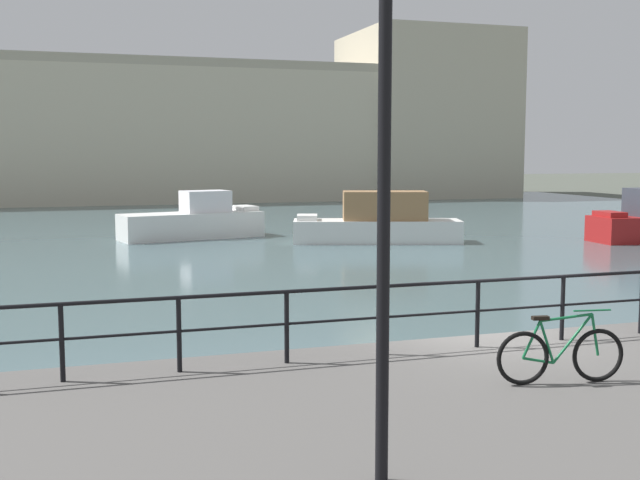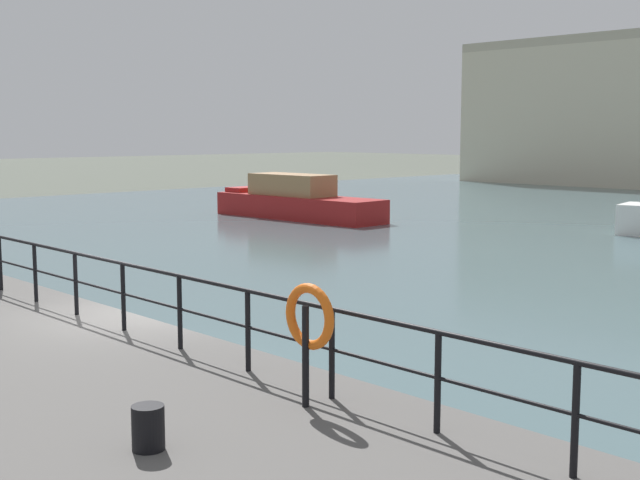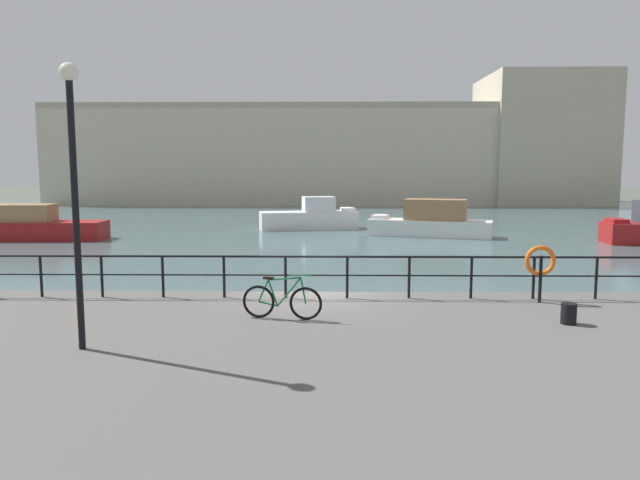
{
  "view_description": "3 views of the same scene",
  "coord_description": "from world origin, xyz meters",
  "views": [
    {
      "loc": [
        -6.72,
        -11.6,
        4.12
      ],
      "look_at": [
        -1.35,
        5.16,
        2.16
      ],
      "focal_mm": 44.45,
      "sensor_mm": 36.0,
      "label": 1
    },
    {
      "loc": [
        12.35,
        -7.32,
        4.12
      ],
      "look_at": [
        -0.9,
        5.11,
        1.81
      ],
      "focal_mm": 47.46,
      "sensor_mm": 36.0,
      "label": 2
    },
    {
      "loc": [
        0.47,
        -15.38,
        4.34
      ],
      "look_at": [
        0.12,
        4.82,
        1.85
      ],
      "focal_mm": 33.29,
      "sensor_mm": 36.0,
      "label": 3
    }
  ],
  "objects": [
    {
      "name": "moored_harbor_tender",
      "position": [
        6.79,
        21.8,
        0.94
      ],
      "size": [
        7.84,
        4.16,
        2.35
      ],
      "rotation": [
        0.0,
        0.0,
        2.84
      ],
      "color": "white",
      "rests_on": "water_basin"
    },
    {
      "name": "moored_small_launch",
      "position": [
        -18.08,
        19.64,
        0.84
      ],
      "size": [
        9.6,
        2.7,
        2.13
      ],
      "rotation": [
        0.0,
        0.0,
        3.18
      ],
      "color": "maroon",
      "rests_on": "water_basin"
    },
    {
      "name": "quay_lamp_post",
      "position": [
        -4.02,
        -5.04,
        4.26
      ],
      "size": [
        0.32,
        0.32,
        5.05
      ],
      "color": "black",
      "rests_on": "quay_promenade"
    },
    {
      "name": "quay_promenade",
      "position": [
        0.0,
        -6.5,
        0.53
      ],
      "size": [
        56.0,
        13.0,
        1.07
      ],
      "primitive_type": "cube",
      "color": "#565451",
      "rests_on": "ground_plane"
    },
    {
      "name": "life_ring_stand",
      "position": [
        5.56,
        -1.12,
        2.04
      ],
      "size": [
        0.75,
        0.16,
        1.4
      ],
      "color": "black",
      "rests_on": "quay_promenade"
    },
    {
      "name": "quay_railing",
      "position": [
        -1.43,
        -0.75,
        1.8
      ],
      "size": [
        23.32,
        0.07,
        1.08
      ],
      "color": "black",
      "rests_on": "quay_promenade"
    },
    {
      "name": "parked_bicycle",
      "position": [
        -0.57,
        -2.84,
        1.46
      ],
      "size": [
        1.76,
        0.35,
        0.98
      ],
      "rotation": [
        0.0,
        0.0,
        -0.16
      ],
      "color": "black",
      "rests_on": "quay_promenade"
    },
    {
      "name": "water_basin",
      "position": [
        0.0,
        30.2,
        0.01
      ],
      "size": [
        80.0,
        60.0,
        0.01
      ],
      "primitive_type": "cube",
      "color": "#476066",
      "rests_on": "ground_plane"
    },
    {
      "name": "harbor_building",
      "position": [
        6.16,
        57.22,
        5.92
      ],
      "size": [
        64.69,
        13.56,
        15.07
      ],
      "color": "#C1B79E",
      "rests_on": "ground_plane"
    },
    {
      "name": "ground_plane",
      "position": [
        0.0,
        0.0,
        0.0
      ],
      "size": [
        240.0,
        240.0,
        0.0
      ],
      "primitive_type": "plane",
      "color": "#4C5147"
    },
    {
      "name": "moored_blue_motorboat",
      "position": [
        -0.92,
        26.24,
        0.82
      ],
      "size": [
        7.05,
        3.42,
        2.27
      ],
      "rotation": [
        0.0,
        0.0,
        0.21
      ],
      "color": "white",
      "rests_on": "water_basin"
    },
    {
      "name": "mooring_bollard",
      "position": [
        5.48,
        -3.15,
        1.29
      ],
      "size": [
        0.32,
        0.32,
        0.44
      ],
      "primitive_type": "cylinder",
      "color": "black",
      "rests_on": "quay_promenade"
    }
  ]
}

